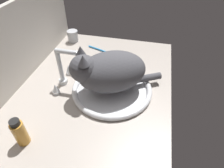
{
  "coord_description": "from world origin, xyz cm",
  "views": [
    {
      "loc": [
        -57.02,
        -22.44,
        62.17
      ],
      "look_at": [
        4.77,
        -7.96,
        7.0
      ],
      "focal_mm": 30.39,
      "sensor_mm": 36.0,
      "label": 1
    }
  ],
  "objects_px": {
    "metal_jar": "(73,36)",
    "amber_bottle": "(20,132)",
    "faucet": "(63,70)",
    "cat": "(107,72)",
    "sink_basin": "(112,89)",
    "toothbrush": "(102,50)"
  },
  "relations": [
    {
      "from": "metal_jar",
      "to": "sink_basin",
      "type": "bearing_deg",
      "value": -138.86
    },
    {
      "from": "faucet",
      "to": "cat",
      "type": "xyz_separation_m",
      "value": [
        -0.01,
        -0.21,
        0.04
      ]
    },
    {
      "from": "metal_jar",
      "to": "faucet",
      "type": "bearing_deg",
      "value": -163.28
    },
    {
      "from": "metal_jar",
      "to": "amber_bottle",
      "type": "distance_m",
      "value": 0.73
    },
    {
      "from": "faucet",
      "to": "amber_bottle",
      "type": "bearing_deg",
      "value": 177.87
    },
    {
      "from": "metal_jar",
      "to": "amber_bottle",
      "type": "xyz_separation_m",
      "value": [
        -0.73,
        -0.11,
        0.02
      ]
    },
    {
      "from": "amber_bottle",
      "to": "toothbrush",
      "type": "relative_size",
      "value": 0.64
    },
    {
      "from": "metal_jar",
      "to": "toothbrush",
      "type": "bearing_deg",
      "value": -110.26
    },
    {
      "from": "faucet",
      "to": "amber_bottle",
      "type": "xyz_separation_m",
      "value": [
        -0.33,
        0.01,
        -0.02
      ]
    },
    {
      "from": "sink_basin",
      "to": "toothbrush",
      "type": "distance_m",
      "value": 0.35
    },
    {
      "from": "sink_basin",
      "to": "toothbrush",
      "type": "height_order",
      "value": "sink_basin"
    },
    {
      "from": "faucet",
      "to": "cat",
      "type": "distance_m",
      "value": 0.21
    },
    {
      "from": "cat",
      "to": "amber_bottle",
      "type": "relative_size",
      "value": 3.37
    },
    {
      "from": "faucet",
      "to": "amber_bottle",
      "type": "relative_size",
      "value": 1.65
    },
    {
      "from": "sink_basin",
      "to": "amber_bottle",
      "type": "height_order",
      "value": "amber_bottle"
    },
    {
      "from": "amber_bottle",
      "to": "faucet",
      "type": "bearing_deg",
      "value": -2.13
    },
    {
      "from": "cat",
      "to": "toothbrush",
      "type": "bearing_deg",
      "value": 19.44
    },
    {
      "from": "cat",
      "to": "toothbrush",
      "type": "relative_size",
      "value": 2.15
    },
    {
      "from": "cat",
      "to": "metal_jar",
      "type": "xyz_separation_m",
      "value": [
        0.41,
        0.33,
        -0.08
      ]
    },
    {
      "from": "sink_basin",
      "to": "cat",
      "type": "distance_m",
      "value": 0.11
    },
    {
      "from": "faucet",
      "to": "cat",
      "type": "height_order",
      "value": "cat"
    },
    {
      "from": "faucet",
      "to": "toothbrush",
      "type": "bearing_deg",
      "value": -16.22
    }
  ]
}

